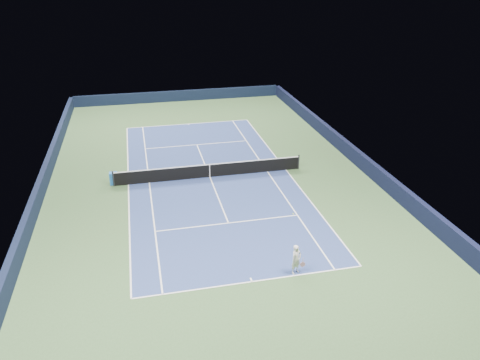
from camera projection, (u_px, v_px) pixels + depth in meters
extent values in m
plane|color=#34512C|center=(210.00, 177.00, 32.14)|extent=(40.00, 40.00, 0.00)
cube|color=black|center=(179.00, 96.00, 49.41)|extent=(22.00, 0.35, 1.10)
cube|color=black|center=(356.00, 156.00, 34.08)|extent=(0.35, 40.00, 1.10)
cube|color=black|center=(42.00, 185.00, 29.74)|extent=(0.35, 40.00, 1.10)
cube|color=navy|center=(210.00, 177.00, 32.14)|extent=(10.97, 23.77, 0.01)
cube|color=white|center=(188.00, 124.00, 42.63)|extent=(10.97, 0.08, 0.00)
cube|color=white|center=(252.00, 282.00, 21.65)|extent=(10.97, 0.08, 0.00)
cube|color=white|center=(286.00, 170.00, 33.24)|extent=(0.08, 23.77, 0.00)
cube|color=white|center=(128.00, 185.00, 31.04)|extent=(0.08, 23.77, 0.00)
cube|color=white|center=(267.00, 172.00, 32.96)|extent=(0.08, 23.77, 0.00)
cube|color=white|center=(149.00, 183.00, 31.31)|extent=(0.08, 23.77, 0.00)
cube|color=white|center=(197.00, 145.00, 37.79)|extent=(8.23, 0.08, 0.00)
cube|color=white|center=(228.00, 223.00, 26.49)|extent=(8.23, 0.08, 0.00)
cube|color=white|center=(210.00, 177.00, 32.14)|extent=(0.08, 12.80, 0.00)
cube|color=white|center=(189.00, 124.00, 42.50)|extent=(0.08, 0.30, 0.00)
cube|color=white|center=(251.00, 280.00, 21.78)|extent=(0.08, 0.30, 0.00)
cylinder|color=black|center=(113.00, 179.00, 30.63)|extent=(0.10, 0.10, 1.07)
cylinder|color=black|center=(299.00, 162.00, 33.20)|extent=(0.10, 0.10, 1.07)
cube|color=black|center=(210.00, 171.00, 31.95)|extent=(12.80, 0.03, 0.91)
cube|color=white|center=(209.00, 164.00, 31.74)|extent=(12.80, 0.04, 0.06)
cube|color=white|center=(210.00, 171.00, 31.95)|extent=(0.05, 0.04, 0.91)
cube|color=#1D5EB1|center=(114.00, 178.00, 30.98)|extent=(0.53, 0.48, 0.82)
cube|color=white|center=(118.00, 177.00, 31.02)|extent=(0.03, 0.37, 0.37)
imported|color=silver|center=(296.00, 259.00, 21.96)|extent=(0.65, 0.56, 1.51)
cylinder|color=pink|center=(303.00, 260.00, 22.00)|extent=(0.03, 0.03, 0.25)
cylinder|color=black|center=(303.00, 264.00, 22.11)|extent=(0.25, 0.02, 0.25)
cylinder|color=pink|center=(303.00, 264.00, 22.11)|extent=(0.27, 0.02, 0.27)
sphere|color=#ADD22C|center=(293.00, 214.00, 22.06)|extent=(0.07, 0.07, 0.07)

